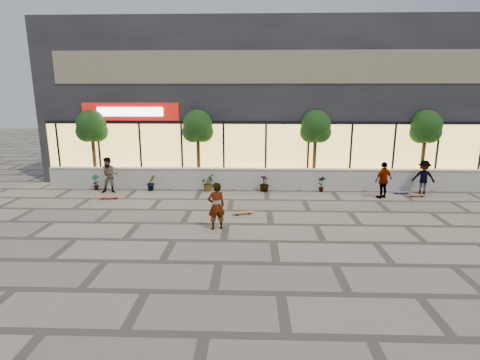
{
  "coord_description": "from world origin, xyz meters",
  "views": [
    {
      "loc": [
        -0.71,
        -11.43,
        4.67
      ],
      "look_at": [
        -1.19,
        3.24,
        1.3
      ],
      "focal_mm": 28.0,
      "sensor_mm": 36.0,
      "label": 1
    }
  ],
  "objects_px": {
    "skateboard_right_far": "(402,192)",
    "tree_west": "(92,128)",
    "tree_east": "(426,129)",
    "skater_left": "(109,175)",
    "skater_right_near": "(384,180)",
    "skateboard_left": "(109,197)",
    "skater_right_far": "(424,177)",
    "skateboard_center": "(243,213)",
    "skateboard_right_near": "(417,195)",
    "skater_center": "(216,206)",
    "tree_midwest": "(198,128)",
    "tree_mideast": "(316,128)"
  },
  "relations": [
    {
      "from": "tree_west",
      "to": "tree_mideast",
      "type": "height_order",
      "value": "same"
    },
    {
      "from": "skater_right_near",
      "to": "skater_right_far",
      "type": "relative_size",
      "value": 1.05
    },
    {
      "from": "tree_mideast",
      "to": "skater_left",
      "type": "distance_m",
      "value": 10.46
    },
    {
      "from": "skater_right_far",
      "to": "skateboard_left",
      "type": "relative_size",
      "value": 1.84
    },
    {
      "from": "tree_west",
      "to": "skater_right_far",
      "type": "distance_m",
      "value": 16.7
    },
    {
      "from": "skater_center",
      "to": "skateboard_center",
      "type": "bearing_deg",
      "value": -139.36
    },
    {
      "from": "tree_west",
      "to": "tree_midwest",
      "type": "xyz_separation_m",
      "value": [
        5.5,
        0.0,
        0.0
      ]
    },
    {
      "from": "tree_west",
      "to": "skateboard_center",
      "type": "distance_m",
      "value": 9.8
    },
    {
      "from": "tree_mideast",
      "to": "skateboard_right_near",
      "type": "xyz_separation_m",
      "value": [
        4.5,
        -2.04,
        -2.9
      ]
    },
    {
      "from": "skater_center",
      "to": "skater_left",
      "type": "xyz_separation_m",
      "value": [
        -5.64,
        4.84,
        0.02
      ]
    },
    {
      "from": "tree_west",
      "to": "tree_east",
      "type": "height_order",
      "value": "same"
    },
    {
      "from": "tree_west",
      "to": "skateboard_right_near",
      "type": "bearing_deg",
      "value": -7.27
    },
    {
      "from": "tree_west",
      "to": "skateboard_center",
      "type": "xyz_separation_m",
      "value": [
        7.94,
        -4.94,
        -2.9
      ]
    },
    {
      "from": "tree_midwest",
      "to": "skater_right_near",
      "type": "xyz_separation_m",
      "value": [
        8.8,
        -2.3,
        -2.14
      ]
    },
    {
      "from": "skateboard_right_near",
      "to": "tree_mideast",
      "type": "bearing_deg",
      "value": 152.38
    },
    {
      "from": "skater_center",
      "to": "skateboard_left",
      "type": "xyz_separation_m",
      "value": [
        -5.27,
        3.71,
        -0.76
      ]
    },
    {
      "from": "skateboard_right_far",
      "to": "tree_west",
      "type": "bearing_deg",
      "value": 166.74
    },
    {
      "from": "tree_west",
      "to": "tree_mideast",
      "type": "relative_size",
      "value": 1.0
    },
    {
      "from": "skateboard_left",
      "to": "skater_center",
      "type": "bearing_deg",
      "value": -42.94
    },
    {
      "from": "tree_west",
      "to": "tree_mideast",
      "type": "distance_m",
      "value": 11.5
    },
    {
      "from": "skater_right_near",
      "to": "skater_left",
      "type": "bearing_deg",
      "value": -31.39
    },
    {
      "from": "skater_left",
      "to": "skater_right_near",
      "type": "height_order",
      "value": "skater_left"
    },
    {
      "from": "skater_right_near",
      "to": "skateboard_left",
      "type": "distance_m",
      "value": 12.56
    },
    {
      "from": "skater_right_far",
      "to": "skateboard_left",
      "type": "xyz_separation_m",
      "value": [
        -14.73,
        -1.48,
        -0.72
      ]
    },
    {
      "from": "skater_center",
      "to": "skateboard_right_near",
      "type": "xyz_separation_m",
      "value": [
        8.95,
        4.55,
        -0.77
      ]
    },
    {
      "from": "skater_right_far",
      "to": "skater_left",
      "type": "bearing_deg",
      "value": 18.55
    },
    {
      "from": "skateboard_center",
      "to": "skateboard_right_far",
      "type": "xyz_separation_m",
      "value": [
        7.56,
        3.44,
        -0.0
      ]
    },
    {
      "from": "tree_mideast",
      "to": "skater_center",
      "type": "distance_m",
      "value": 8.24
    },
    {
      "from": "tree_midwest",
      "to": "skater_center",
      "type": "xyz_separation_m",
      "value": [
        1.55,
        -6.6,
        -2.14
      ]
    },
    {
      "from": "tree_west",
      "to": "skateboard_right_near",
      "type": "height_order",
      "value": "tree_west"
    },
    {
      "from": "tree_midwest",
      "to": "skater_right_near",
      "type": "height_order",
      "value": "tree_midwest"
    },
    {
      "from": "tree_west",
      "to": "skater_left",
      "type": "height_order",
      "value": "tree_west"
    },
    {
      "from": "tree_east",
      "to": "skateboard_right_far",
      "type": "distance_m",
      "value": 3.59
    },
    {
      "from": "skater_center",
      "to": "skateboard_right_near",
      "type": "bearing_deg",
      "value": -173.9
    },
    {
      "from": "tree_east",
      "to": "skateboard_right_far",
      "type": "bearing_deg",
      "value": -135.0
    },
    {
      "from": "tree_midwest",
      "to": "skater_right_far",
      "type": "height_order",
      "value": "tree_midwest"
    },
    {
      "from": "skateboard_right_far",
      "to": "skater_right_near",
      "type": "bearing_deg",
      "value": -154.18
    },
    {
      "from": "tree_west",
      "to": "skateboard_left",
      "type": "xyz_separation_m",
      "value": [
        1.77,
        -2.88,
        -2.9
      ]
    },
    {
      "from": "skater_right_far",
      "to": "skateboard_right_far",
      "type": "relative_size",
      "value": 1.87
    },
    {
      "from": "tree_mideast",
      "to": "skateboard_left",
      "type": "relative_size",
      "value": 4.46
    },
    {
      "from": "tree_west",
      "to": "skater_center",
      "type": "relative_size",
      "value": 2.31
    },
    {
      "from": "skateboard_right_near",
      "to": "skateboard_left",
      "type": "bearing_deg",
      "value": -179.83
    },
    {
      "from": "tree_midwest",
      "to": "skateboard_right_far",
      "type": "relative_size",
      "value": 4.54
    },
    {
      "from": "skater_right_far",
      "to": "skateboard_center",
      "type": "bearing_deg",
      "value": 39.67
    },
    {
      "from": "tree_east",
      "to": "skater_right_near",
      "type": "height_order",
      "value": "tree_east"
    },
    {
      "from": "skater_right_far",
      "to": "skateboard_right_near",
      "type": "relative_size",
      "value": 1.96
    },
    {
      "from": "skater_center",
      "to": "skateboard_right_far",
      "type": "height_order",
      "value": "skater_center"
    },
    {
      "from": "skater_center",
      "to": "tree_midwest",
      "type": "bearing_deg",
      "value": -97.67
    },
    {
      "from": "skater_left",
      "to": "skateboard_center",
      "type": "xyz_separation_m",
      "value": [
        6.54,
        -3.18,
        -0.79
      ]
    },
    {
      "from": "tree_west",
      "to": "skater_right_near",
      "type": "relative_size",
      "value": 2.31
    }
  ]
}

